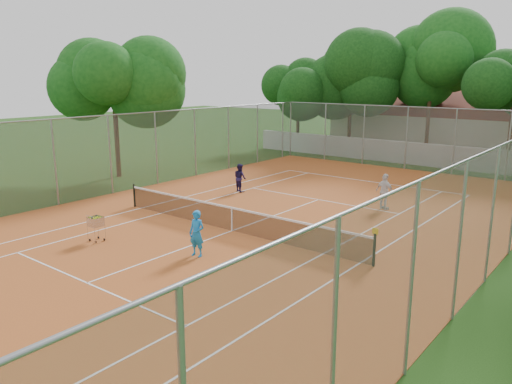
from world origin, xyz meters
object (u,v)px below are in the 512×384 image
Objects in this scene: tennis_net at (232,219)px; ball_hopper at (96,228)px; player_far_right at (385,192)px; player_far_left at (240,178)px; clubhouse at (439,121)px; player_near at (197,234)px.

tennis_net is 5.02m from ball_hopper.
ball_hopper is at bearing 74.72° from player_far_right.
player_far_left is 1.46× the size of ball_hopper.
clubhouse reaches higher than ball_hopper.
clubhouse is at bearing 87.14° from player_near.
player_near is (0.90, -2.80, 0.29)m from tennis_net.
clubhouse is at bearing -75.19° from player_far_left.
ball_hopper reaches higher than tennis_net.
tennis_net is 7.45m from player_far_right.
ball_hopper is at bearing -91.82° from clubhouse.
clubhouse is 23.74m from player_far_left.
tennis_net is 29.12m from clubhouse.
tennis_net is 2.95m from player_near.
player_near is 1.57× the size of ball_hopper.
tennis_net is at bearing 99.79° from player_near.
player_far_right reaches higher than player_near.
player_near reaches higher than player_far_left.
player_far_left is at bearing 25.22° from player_far_right.
player_far_right is at bearing 64.12° from tennis_net.
clubhouse is 10.08× the size of player_far_right.
player_far_right reaches higher than ball_hopper.
player_near is at bearing 141.65° from player_far_left.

